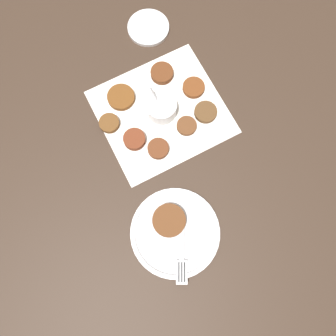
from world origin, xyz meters
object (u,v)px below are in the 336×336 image
serving_plate (175,233)px  fritter_on_plate (169,220)px  extra_saucer (148,28)px  sauce_bowl (161,108)px  fork (182,259)px

serving_plate → fritter_on_plate: 0.04m
fritter_on_plate → extra_saucer: fritter_on_plate is taller
extra_saucer → serving_plate: bearing=59.3°
sauce_bowl → fritter_on_plate: size_ratio=1.08×
serving_plate → fork: bearing=65.6°
sauce_bowl → fork: sauce_bowl is taller
sauce_bowl → serving_plate: size_ratio=0.40×
fritter_on_plate → extra_saucer: size_ratio=0.67×
sauce_bowl → serving_plate: 0.35m
fork → extra_saucer: bearing=-120.1°
serving_plate → fritter_on_plate: (-0.01, -0.03, 0.02)m
serving_plate → extra_saucer: 0.62m
fritter_on_plate → fork: 0.10m
fritter_on_plate → extra_saucer: bearing=-121.9°
sauce_bowl → fritter_on_plate: (0.18, 0.26, 0.01)m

